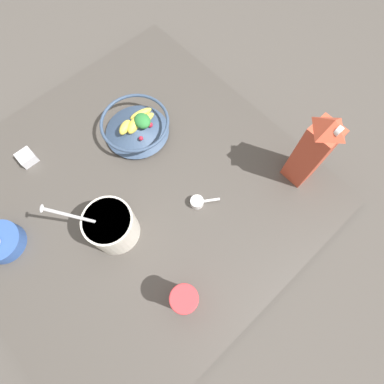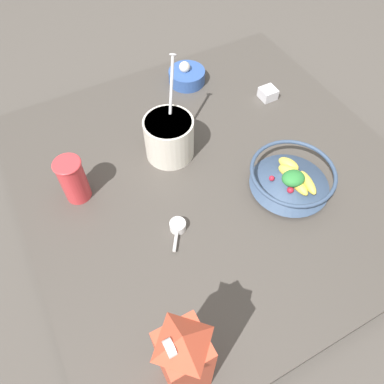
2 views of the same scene
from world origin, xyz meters
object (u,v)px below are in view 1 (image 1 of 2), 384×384
(drinking_cup, at_px, (185,300))
(garlic_bowl, at_px, (1,242))
(milk_carton, at_px, (313,151))
(fruit_bowl, at_px, (136,126))
(yogurt_tub, at_px, (111,226))
(spice_jar, at_px, (27,158))

(drinking_cup, bearing_deg, garlic_bowl, 121.07)
(garlic_bowl, bearing_deg, milk_carton, -27.73)
(drinking_cup, relative_size, garlic_bowl, 1.08)
(fruit_bowl, distance_m, yogurt_tub, 0.34)
(drinking_cup, distance_m, spice_jar, 0.65)
(milk_carton, height_order, garlic_bowl, milk_carton)
(milk_carton, height_order, spice_jar, milk_carton)
(fruit_bowl, bearing_deg, yogurt_tub, -138.86)
(milk_carton, relative_size, garlic_bowl, 2.36)
(yogurt_tub, relative_size, drinking_cup, 1.97)
(milk_carton, height_order, yogurt_tub, milk_carton)
(milk_carton, xyz_separation_m, spice_jar, (-0.59, 0.60, -0.12))
(fruit_bowl, distance_m, spice_jar, 0.36)
(garlic_bowl, bearing_deg, yogurt_tub, -36.04)
(fruit_bowl, bearing_deg, drinking_cup, -115.31)
(fruit_bowl, bearing_deg, milk_carton, -58.55)
(yogurt_tub, height_order, drinking_cup, yogurt_tub)
(drinking_cup, bearing_deg, milk_carton, 5.16)
(milk_carton, relative_size, yogurt_tub, 1.11)
(drinking_cup, bearing_deg, yogurt_tub, 94.32)
(milk_carton, bearing_deg, yogurt_tub, 156.83)
(milk_carton, xyz_separation_m, yogurt_tub, (-0.53, 0.23, -0.07))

